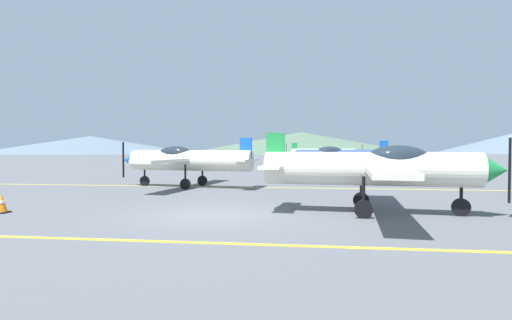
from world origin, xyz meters
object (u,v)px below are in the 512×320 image
Objects in this scene: airplane_mid at (186,160)px; traffic_cone_front at (2,204)px; airplane_near at (378,168)px; airplane_far at (338,156)px; airplane_back at (326,153)px.

airplane_mid reaches higher than traffic_cone_front.
airplane_mid is at bearing 139.21° from airplane_near.
airplane_far is at bearing 48.05° from airplane_mid.
airplane_back is (-0.33, 12.98, 0.00)m from airplane_far.
airplane_back is 13.92× the size of traffic_cone_front.
airplane_far and airplane_back have the same top height.
airplane_mid is 1.01× the size of airplane_back.
airplane_mid is 1.00× the size of airplane_far.
airplane_back is at bearing 90.93° from airplane_near.
airplane_near is at bearing -40.79° from airplane_mid.
airplane_near is at bearing 7.25° from traffic_cone_front.
airplane_mid is (-8.25, 7.12, 0.00)m from airplane_near.
airplane_mid is 23.34m from airplane_back.
airplane_back is 32.48m from traffic_cone_front.
traffic_cone_front is (-3.13, -8.57, -1.10)m from airplane_mid.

